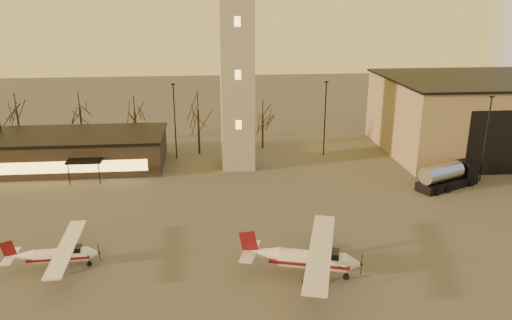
# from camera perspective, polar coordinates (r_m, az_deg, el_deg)

# --- Properties ---
(ground) EXTENTS (220.00, 220.00, 0.00)m
(ground) POSITION_cam_1_polar(r_m,az_deg,el_deg) (36.77, 0.89, -15.90)
(ground) COLOR #484643
(ground) RESTS_ON ground
(control_tower) EXTENTS (6.80, 6.80, 32.60)m
(control_tower) POSITION_cam_1_polar(r_m,az_deg,el_deg) (60.56, -2.23, 14.03)
(control_tower) COLOR gray
(control_tower) RESTS_ON ground
(hangar) EXTENTS (30.60, 20.60, 10.30)m
(hangar) POSITION_cam_1_polar(r_m,az_deg,el_deg) (76.97, 25.63, 4.72)
(hangar) COLOR #9C8466
(hangar) RESTS_ON ground
(terminal) EXTENTS (25.40, 12.20, 4.30)m
(terminal) POSITION_cam_1_polar(r_m,az_deg,el_deg) (67.55, -21.15, 1.00)
(terminal) COLOR black
(terminal) RESTS_ON ground
(light_poles) EXTENTS (58.50, 12.25, 10.14)m
(light_poles) POSITION_cam_1_polar(r_m,az_deg,el_deg) (63.28, -1.71, 4.19)
(light_poles) COLOR black
(light_poles) RESTS_ON ground
(tree_row) EXTENTS (37.20, 9.20, 8.80)m
(tree_row) POSITION_cam_1_polar(r_m,az_deg,el_deg) (71.73, -13.61, 5.78)
(tree_row) COLOR black
(tree_row) RESTS_ON ground
(cessna_front) EXTENTS (10.06, 12.46, 3.46)m
(cessna_front) POSITION_cam_1_polar(r_m,az_deg,el_deg) (39.29, 6.68, -11.59)
(cessna_front) COLOR silver
(cessna_front) RESTS_ON ground
(cessna_rear) EXTENTS (7.75, 9.80, 2.70)m
(cessna_rear) POSITION_cam_1_polar(r_m,az_deg,el_deg) (43.11, -21.14, -10.34)
(cessna_rear) COLOR white
(cessna_rear) RESTS_ON ground
(fuel_truck) EXTENTS (8.12, 5.32, 2.93)m
(fuel_truck) POSITION_cam_1_polar(r_m,az_deg,el_deg) (60.48, 21.03, -1.90)
(fuel_truck) COLOR black
(fuel_truck) RESTS_ON ground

